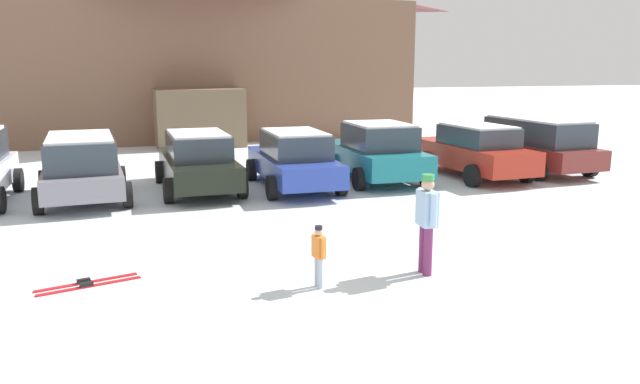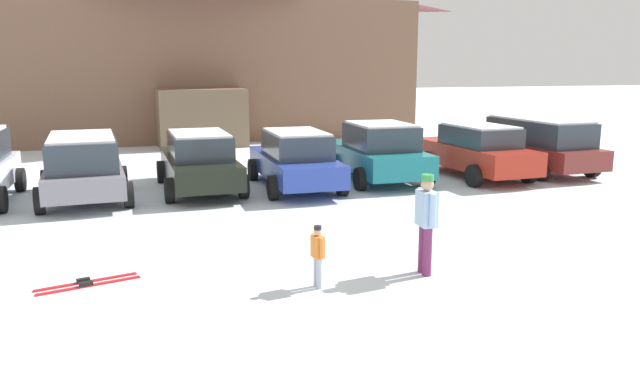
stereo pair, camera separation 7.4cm
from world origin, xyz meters
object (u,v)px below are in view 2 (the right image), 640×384
object	(u,v)px
parked_teal_hatchback	(379,152)
parked_red_sedan	(476,150)
ski_lodge	(183,45)
pair_of_skis	(87,283)
parked_grey_wagon	(83,166)
parked_blue_hatchback	(295,159)
skier_adult_in_blue_parka	(426,218)
parked_maroon_van	(537,143)
skier_child_in_orange_jacket	(318,253)
parked_black_sedan	(199,161)

from	to	relation	value
parked_teal_hatchback	parked_red_sedan	xyz separation A→B (m)	(3.06, -0.31, -0.04)
ski_lodge	pair_of_skis	size ratio (longest dim) A/B	13.67
parked_grey_wagon	parked_blue_hatchback	world-z (taller)	parked_grey_wagon
parked_grey_wagon	parked_teal_hatchback	size ratio (longest dim) A/B	0.97
skier_adult_in_blue_parka	parked_blue_hatchback	bearing A→B (deg)	91.74
parked_blue_hatchback	parked_maroon_van	distance (m)	8.12
parked_maroon_van	pair_of_skis	distance (m)	14.99
parked_teal_hatchback	skier_child_in_orange_jacket	distance (m)	9.26
ski_lodge	parked_blue_hatchback	xyz separation A→B (m)	(1.72, -15.50, -3.49)
parked_maroon_van	parked_teal_hatchback	bearing A→B (deg)	-179.82
parked_blue_hatchback	pair_of_skis	distance (m)	8.40
parked_grey_wagon	pair_of_skis	world-z (taller)	parked_grey_wagon
skier_adult_in_blue_parka	skier_child_in_orange_jacket	distance (m)	1.92
parked_black_sedan	parked_maroon_van	size ratio (longest dim) A/B	0.99
parked_grey_wagon	skier_child_in_orange_jacket	size ratio (longest dim) A/B	4.22
ski_lodge	parked_grey_wagon	xyz separation A→B (m)	(-3.80, -15.54, -3.41)
parked_red_sedan	ski_lodge	bearing A→B (deg)	115.74
parked_red_sedan	parked_blue_hatchback	bearing A→B (deg)	-179.09
parked_black_sedan	skier_child_in_orange_jacket	distance (m)	8.28
parked_teal_hatchback	parked_maroon_van	xyz separation A→B (m)	(5.46, 0.02, 0.06)
skier_adult_in_blue_parka	ski_lodge	bearing A→B (deg)	94.82
parked_blue_hatchback	skier_child_in_orange_jacket	world-z (taller)	parked_blue_hatchback
parked_blue_hatchback	parked_red_sedan	distance (m)	5.71
parked_blue_hatchback	parked_red_sedan	xyz separation A→B (m)	(5.71, 0.09, 0.01)
parked_black_sedan	skier_child_in_orange_jacket	world-z (taller)	parked_black_sedan
parked_black_sedan	skier_adult_in_blue_parka	xyz separation A→B (m)	(2.82, -8.11, 0.12)
parked_teal_hatchback	pair_of_skis	bearing A→B (deg)	-137.69
parked_maroon_van	pair_of_skis	world-z (taller)	parked_maroon_van
parked_blue_hatchback	pair_of_skis	xyz separation A→B (m)	(-5.08, -6.63, -0.80)
parked_maroon_van	skier_adult_in_blue_parka	bearing A→B (deg)	-134.21
parked_teal_hatchback	skier_child_in_orange_jacket	xyz separation A→B (m)	(-4.29, -8.20, -0.30)
parked_black_sedan	parked_blue_hatchback	world-z (taller)	parked_black_sedan
parked_black_sedan	parked_teal_hatchback	world-z (taller)	parked_teal_hatchback
ski_lodge	skier_adult_in_blue_parka	distance (m)	23.50
parked_blue_hatchback	skier_child_in_orange_jacket	distance (m)	7.97
parked_blue_hatchback	parked_red_sedan	world-z (taller)	parked_red_sedan
parked_teal_hatchback	skier_child_in_orange_jacket	bearing A→B (deg)	-117.63
parked_red_sedan	skier_adult_in_blue_parka	distance (m)	9.50
ski_lodge	parked_grey_wagon	distance (m)	16.36
parked_red_sedan	parked_maroon_van	xyz separation A→B (m)	(2.40, 0.33, 0.10)
parked_black_sedan	parked_blue_hatchback	distance (m)	2.62
pair_of_skis	parked_maroon_van	bearing A→B (deg)	28.14
ski_lodge	parked_blue_hatchback	distance (m)	15.98
parked_blue_hatchback	skier_child_in_orange_jacket	xyz separation A→B (m)	(-1.64, -7.79, -0.26)
ski_lodge	parked_black_sedan	size ratio (longest dim) A/B	4.60
parked_black_sedan	parked_red_sedan	bearing A→B (deg)	-2.34
parked_red_sedan	skier_adult_in_blue_parka	xyz separation A→B (m)	(-5.48, -7.77, 0.12)
ski_lodge	pair_of_skis	distance (m)	22.79
parked_teal_hatchback	skier_child_in_orange_jacket	world-z (taller)	parked_teal_hatchback
parked_black_sedan	pair_of_skis	bearing A→B (deg)	-109.45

